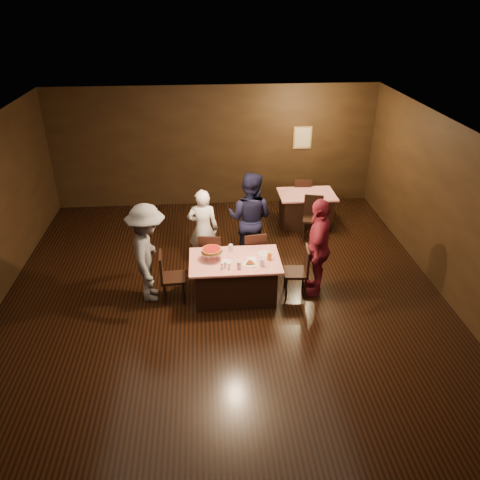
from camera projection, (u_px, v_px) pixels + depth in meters
name	position (u px, v px, depth m)	size (l,w,h in m)	color
room	(224.00, 206.00, 6.91)	(10.00, 10.04, 3.02)	black
main_table	(235.00, 278.00, 8.40)	(1.60, 1.00, 0.77)	red
back_table	(306.00, 209.00, 11.04)	(1.30, 0.90, 0.77)	#B10B14
chair_far_left	(211.00, 254.00, 8.98)	(0.42, 0.42, 0.95)	black
chair_far_right	(253.00, 252.00, 9.04)	(0.42, 0.42, 0.95)	black
chair_end_left	(173.00, 277.00, 8.28)	(0.42, 0.42, 0.95)	black
chair_end_right	(296.00, 271.00, 8.43)	(0.42, 0.42, 0.95)	black
chair_back_near	(312.00, 218.00, 10.38)	(0.42, 0.42, 0.95)	black
chair_back_far	(301.00, 195.00, 11.52)	(0.42, 0.42, 0.95)	black
diner_white_jacket	(203.00, 229.00, 9.15)	(0.60, 0.39, 1.64)	white
diner_navy_hoodie	(250.00, 218.00, 9.25)	(0.93, 0.73, 1.92)	black
diner_grey_knit	(148.00, 254.00, 8.12)	(1.18, 0.68, 1.83)	#5E5E63
diner_red_shirt	(318.00, 247.00, 8.28)	(1.09, 0.45, 1.86)	maroon
pizza_stand	(212.00, 250.00, 8.14)	(0.38, 0.38, 0.22)	black
plate_with_slice	(250.00, 263.00, 8.06)	(0.25, 0.25, 0.06)	white
plate_empty	(265.00, 254.00, 8.38)	(0.25, 0.25, 0.01)	white
glass_front_left	(239.00, 265.00, 7.92)	(0.08, 0.08, 0.14)	silver
glass_front_right	(262.00, 263.00, 7.99)	(0.08, 0.08, 0.14)	silver
glass_amber	(269.00, 256.00, 8.18)	(0.08, 0.08, 0.14)	#BF7F26
glass_back	(231.00, 248.00, 8.44)	(0.08, 0.08, 0.14)	silver
condiments	(225.00, 266.00, 7.93)	(0.17, 0.10, 0.09)	silver
napkin_center	(252.00, 259.00, 8.23)	(0.16, 0.16, 0.01)	white
napkin_left	(226.00, 261.00, 8.16)	(0.16, 0.16, 0.01)	white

